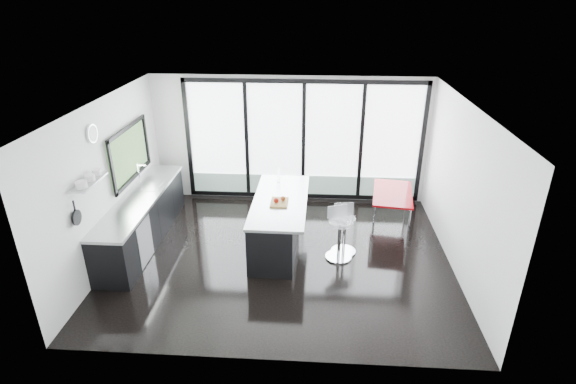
# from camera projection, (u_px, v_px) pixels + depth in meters

# --- Properties ---
(floor) EXTENTS (6.00, 5.00, 0.00)m
(floor) POSITION_uv_depth(u_px,v_px,m) (281.00, 256.00, 8.17)
(floor) COLOR black
(floor) RESTS_ON ground
(ceiling) EXTENTS (6.00, 5.00, 0.00)m
(ceiling) POSITION_uv_depth(u_px,v_px,m) (280.00, 104.00, 7.00)
(ceiling) COLOR white
(ceiling) RESTS_ON wall_back
(wall_back) EXTENTS (6.00, 0.09, 2.80)m
(wall_back) POSITION_uv_depth(u_px,v_px,m) (302.00, 146.00, 9.86)
(wall_back) COLOR silver
(wall_back) RESTS_ON ground
(wall_front) EXTENTS (6.00, 0.00, 2.80)m
(wall_front) POSITION_uv_depth(u_px,v_px,m) (264.00, 271.00, 5.32)
(wall_front) COLOR silver
(wall_front) RESTS_ON ground
(wall_left) EXTENTS (0.26, 5.00, 2.80)m
(wall_left) POSITION_uv_depth(u_px,v_px,m) (115.00, 167.00, 7.94)
(wall_left) COLOR silver
(wall_left) RESTS_ON ground
(wall_right) EXTENTS (0.00, 5.00, 2.80)m
(wall_right) POSITION_uv_depth(u_px,v_px,m) (462.00, 191.00, 7.41)
(wall_right) COLOR silver
(wall_right) RESTS_ON ground
(counter_cabinets) EXTENTS (0.69, 3.24, 1.36)m
(counter_cabinets) POSITION_uv_depth(u_px,v_px,m) (142.00, 219.00, 8.49)
(counter_cabinets) COLOR black
(counter_cabinets) RESTS_ON floor
(island) EXTENTS (1.00, 2.32, 1.23)m
(island) POSITION_uv_depth(u_px,v_px,m) (276.00, 222.00, 8.36)
(island) COLOR black
(island) RESTS_ON floor
(bar_stool_near) EXTENTS (0.60, 0.60, 0.75)m
(bar_stool_near) POSITION_uv_depth(u_px,v_px,m) (339.00, 240.00, 7.97)
(bar_stool_near) COLOR silver
(bar_stool_near) RESTS_ON floor
(bar_stool_far) EXTENTS (0.51, 0.51, 0.72)m
(bar_stool_far) POSITION_uv_depth(u_px,v_px,m) (344.00, 235.00, 8.15)
(bar_stool_far) COLOR silver
(bar_stool_far) RESTS_ON floor
(red_table) EXTENTS (0.93, 1.42, 0.71)m
(red_table) POSITION_uv_depth(u_px,v_px,m) (391.00, 208.00, 9.14)
(red_table) COLOR maroon
(red_table) RESTS_ON floor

